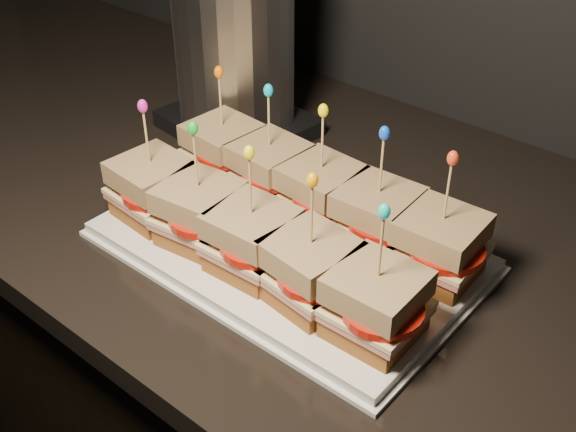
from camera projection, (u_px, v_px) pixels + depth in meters
The scene contains 76 objects.
granite_slab at pixel (350, 234), 0.94m from camera, with size 2.29×0.70×0.04m, color black.
platter at pixel (288, 247), 0.87m from camera, with size 0.44×0.27×0.02m, color silver.
platter_rim at pixel (288, 251), 0.87m from camera, with size 0.45×0.28×0.01m, color silver.
sandwich_0_bread_bot at pixel (224, 167), 0.99m from camera, with size 0.08×0.08×0.02m, color brown.
sandwich_0_ham at pixel (224, 157), 0.98m from camera, with size 0.09×0.09×0.01m, color #BC635E.
sandwich_0_cheese at pixel (223, 152), 0.97m from camera, with size 0.09×0.09×0.01m, color beige.
sandwich_0_tomato at pixel (226, 152), 0.96m from camera, with size 0.08×0.08×0.01m, color red.
sandwich_0_bread_top at pixel (222, 135), 0.96m from camera, with size 0.08×0.08×0.03m, color #5C3112.
sandwich_0_pick at pixel (221, 105), 0.93m from camera, with size 0.00×0.00×0.09m, color tan.
sandwich_0_frill at pixel (219, 72), 0.91m from camera, with size 0.01×0.01×0.02m, color orange.
sandwich_1_bread_bot at pixel (270, 188), 0.94m from camera, with size 0.08×0.08×0.02m, color brown.
sandwich_1_ham at pixel (270, 178), 0.93m from camera, with size 0.09×0.09×0.01m, color #BC635E.
sandwich_1_cheese at pixel (270, 173), 0.93m from camera, with size 0.09×0.09×0.01m, color beige.
sandwich_1_tomato at pixel (274, 173), 0.91m from camera, with size 0.08×0.08×0.01m, color red.
sandwich_1_bread_top at pixel (269, 155), 0.91m from camera, with size 0.08×0.08×0.03m, color #5C3112.
sandwich_1_pick at pixel (269, 124), 0.89m from camera, with size 0.00×0.00×0.09m, color tan.
sandwich_1_frill at pixel (268, 90), 0.86m from camera, with size 0.01×0.01×0.02m, color #0BA4C7.
sandwich_2_bread_bot at pixel (320, 211), 0.90m from camera, with size 0.08×0.08×0.02m, color brown.
sandwich_2_ham at pixel (320, 200), 0.89m from camera, with size 0.09×0.09×0.01m, color #BC635E.
sandwich_2_cheese at pixel (321, 196), 0.89m from camera, with size 0.09×0.09×0.01m, color beige.
sandwich_2_tomato at pixel (326, 196), 0.87m from camera, with size 0.08×0.08×0.01m, color red.
sandwich_2_bread_top at pixel (321, 177), 0.87m from camera, with size 0.08×0.08×0.03m, color #5C3112.
sandwich_2_pick at pixel (322, 145), 0.84m from camera, with size 0.00×0.00×0.09m, color tan.
sandwich_2_frill at pixel (323, 111), 0.82m from camera, with size 0.01×0.01×0.02m, color #FBEE03.
sandwich_3_bread_bot at pixel (375, 236), 0.85m from camera, with size 0.08×0.08×0.02m, color brown.
sandwich_3_ham at pixel (376, 226), 0.85m from camera, with size 0.09×0.09×0.01m, color #BC635E.
sandwich_3_cheese at pixel (377, 221), 0.84m from camera, with size 0.09×0.09×0.01m, color beige.
sandwich_3_tomato at pixel (383, 222), 0.83m from camera, with size 0.08×0.08×0.01m, color red.
sandwich_3_bread_top at pixel (378, 202), 0.83m from camera, with size 0.08×0.08×0.03m, color #5C3112.
sandwich_3_pick at pixel (381, 169), 0.80m from camera, with size 0.00×0.00×0.09m, color tan.
sandwich_3_frill at pixel (384, 133), 0.78m from camera, with size 0.01×0.01×0.02m, color blue.
sandwich_4_bread_bot at pixel (437, 264), 0.81m from camera, with size 0.08×0.08×0.02m, color brown.
sandwich_4_ham at pixel (438, 254), 0.80m from camera, with size 0.09×0.09×0.01m, color #BC635E.
sandwich_4_cheese at pixel (439, 249), 0.80m from camera, with size 0.09×0.09×0.01m, color beige.
sandwich_4_tomato at pixel (447, 250), 0.78m from camera, with size 0.08×0.08×0.01m, color red.
sandwich_4_bread_top at pixel (442, 229), 0.78m from camera, with size 0.08×0.08×0.03m, color #5C3112.
sandwich_4_pick at pixel (447, 195), 0.76m from camera, with size 0.00×0.00×0.09m, color tan.
sandwich_4_frill at pixel (453, 158), 0.73m from camera, with size 0.01×0.01×0.02m, color red.
sandwich_5_bread_bot at pixel (155, 206), 0.91m from camera, with size 0.08×0.08×0.02m, color brown.
sandwich_5_ham at pixel (154, 195), 0.90m from camera, with size 0.09×0.09×0.01m, color #BC635E.
sandwich_5_cheese at pixel (153, 191), 0.89m from camera, with size 0.09×0.09×0.01m, color beige.
sandwich_5_tomato at pixel (155, 191), 0.88m from camera, with size 0.08×0.08×0.01m, color red.
sandwich_5_bread_top at pixel (151, 173), 0.88m from camera, with size 0.08×0.08×0.03m, color #5C3112.
sandwich_5_pick at pixel (147, 141), 0.85m from camera, with size 0.00×0.00×0.09m, color tan.
sandwich_5_frill at pixel (142, 106), 0.83m from camera, with size 0.01×0.01×0.02m, color #CA20A0.
sandwich_6_bread_bot at pixel (202, 231), 0.86m from camera, with size 0.08×0.08×0.02m, color brown.
sandwich_6_ham at pixel (201, 220), 0.86m from camera, with size 0.09×0.09×0.01m, color #BC635E.
sandwich_6_cheese at pixel (200, 215), 0.85m from camera, with size 0.09×0.09×0.01m, color beige.
sandwich_6_tomato at pixel (203, 216), 0.84m from camera, with size 0.08×0.08×0.01m, color red.
sandwich_6_bread_top at pixel (199, 197), 0.84m from camera, with size 0.08×0.08×0.03m, color #5C3112.
sandwich_6_pick at pixel (196, 164), 0.81m from camera, with size 0.00×0.00×0.09m, color tan.
sandwich_6_frill at pixel (193, 128), 0.78m from camera, with size 0.01×0.01×0.02m, color green.
sandwich_7_bread_bot at pixel (253, 258), 0.82m from camera, with size 0.08×0.08×0.02m, color brown.
sandwich_7_ham at pixel (252, 248), 0.81m from camera, with size 0.09×0.09×0.01m, color #BC635E.
sandwich_7_cheese at pixel (252, 243), 0.81m from camera, with size 0.09×0.09×0.01m, color beige.
sandwich_7_tomato at pixel (256, 244), 0.79m from camera, with size 0.08×0.08×0.01m, color red.
sandwich_7_bread_top at pixel (252, 223), 0.79m from camera, with size 0.08×0.08×0.03m, color #5C3112.
sandwich_7_pick at pixel (250, 189), 0.77m from camera, with size 0.00×0.00×0.09m, color tan.
sandwich_7_frill at pixel (249, 153), 0.74m from camera, with size 0.01×0.01×0.02m, color yellow.
sandwich_8_bread_bot at pixel (310, 289), 0.78m from camera, with size 0.08×0.08×0.02m, color brown.
sandwich_8_ham at pixel (310, 278), 0.77m from camera, with size 0.09×0.09×0.01m, color #BC635E.
sandwich_8_cheese at pixel (310, 273), 0.76m from camera, with size 0.09×0.09×0.01m, color beige.
sandwich_8_tomato at pixel (316, 275), 0.75m from camera, with size 0.08×0.08×0.01m, color red.
sandwich_8_bread_top at pixel (311, 253), 0.75m from camera, with size 0.08×0.08×0.03m, color #5C3112.
sandwich_8_pick at pixel (312, 218), 0.72m from camera, with size 0.00×0.00×0.09m, color tan.
sandwich_8_frill at pixel (312, 180), 0.70m from camera, with size 0.01×0.01×0.02m, color #FC9B06.
sandwich_9_bread_bot at pixel (374, 324), 0.73m from camera, with size 0.08×0.08×0.02m, color brown.
sandwich_9_ham at pixel (375, 312), 0.72m from camera, with size 0.09×0.09×0.01m, color #BC635E.
sandwich_9_cheese at pixel (375, 307), 0.72m from camera, with size 0.09×0.09×0.01m, color beige.
sandwich_9_tomato at pixel (383, 310), 0.71m from camera, with size 0.08×0.08×0.01m, color red.
sandwich_9_bread_top at pixel (377, 287), 0.70m from camera, with size 0.08×0.08×0.03m, color #5C3112.
sandwich_9_pick at pixel (381, 251), 0.68m from camera, with size 0.00×0.00×0.09m, color tan.
sandwich_9_frill at pixel (384, 212), 0.65m from camera, with size 0.01×0.01×0.02m, color #13C0AE.
appliance_base at pixel (238, 123), 1.13m from camera, with size 0.21×0.18×0.03m, color #262628.
appliance_body at pixel (235, 45), 1.05m from camera, with size 0.18×0.18×0.23m, color silver.
appliance at pixel (235, 48), 1.06m from camera, with size 0.21×0.18×0.27m, color silver, non-canonical shape.
Camera 1 is at (-0.25, 1.03, 1.41)m, focal length 45.00 mm.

